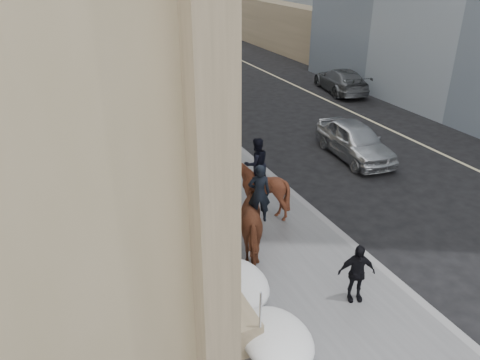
# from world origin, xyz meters

# --- Properties ---
(ground) EXTENTS (140.00, 140.00, 0.00)m
(ground) POSITION_xyz_m (0.00, 0.00, 0.00)
(ground) COLOR black
(ground) RESTS_ON ground
(sidewalk) EXTENTS (5.00, 80.00, 0.12)m
(sidewalk) POSITION_xyz_m (0.00, 10.00, 0.06)
(sidewalk) COLOR #4F4F52
(sidewalk) RESTS_ON ground
(curb) EXTENTS (0.24, 80.00, 0.12)m
(curb) POSITION_xyz_m (2.62, 10.00, 0.06)
(curb) COLOR slate
(curb) RESTS_ON ground
(lane_line) EXTENTS (0.15, 70.00, 0.01)m
(lane_line) POSITION_xyz_m (10.50, 10.00, 0.01)
(lane_line) COLOR #BFB78C
(lane_line) RESTS_ON ground
(far_podium) EXTENTS (2.00, 80.00, 4.00)m
(far_podium) POSITION_xyz_m (15.50, 10.00, 2.00)
(far_podium) COLOR #786A4D
(far_podium) RESTS_ON ground
(streetlight_mid) EXTENTS (1.71, 0.24, 8.00)m
(streetlight_mid) POSITION_xyz_m (2.74, 14.00, 4.58)
(streetlight_mid) COLOR #2D2D30
(streetlight_mid) RESTS_ON ground
(traffic_signal) EXTENTS (4.10, 0.22, 6.00)m
(traffic_signal) POSITION_xyz_m (2.07, 22.00, 4.00)
(traffic_signal) COLOR #2D2D30
(traffic_signal) RESTS_ON ground
(snow_bank) EXTENTS (1.70, 18.10, 0.76)m
(snow_bank) POSITION_xyz_m (-1.42, 8.11, 0.47)
(snow_bank) COLOR silver
(snow_bank) RESTS_ON sidewalk
(mounted_horse_left) EXTENTS (1.77, 2.54, 2.65)m
(mounted_horse_left) POSITION_xyz_m (-0.13, 1.54, 1.17)
(mounted_horse_left) COLOR #4F2817
(mounted_horse_left) RESTS_ON sidewalk
(mounted_horse_right) EXTENTS (1.56, 1.75, 2.61)m
(mounted_horse_right) POSITION_xyz_m (0.80, 3.48, 1.19)
(mounted_horse_right) COLOR #4A2315
(mounted_horse_right) RESTS_ON sidewalk
(pedestrian) EXTENTS (0.99, 0.66, 1.56)m
(pedestrian) POSITION_xyz_m (1.14, -1.32, 0.90)
(pedestrian) COLOR black
(pedestrian) RESTS_ON sidewalk
(car_silver) EXTENTS (2.22, 4.62, 1.52)m
(car_silver) POSITION_xyz_m (6.75, 6.32, 0.76)
(car_silver) COLOR #B8BCC1
(car_silver) RESTS_ON ground
(car_grey) EXTENTS (2.99, 5.29, 1.45)m
(car_grey) POSITION_xyz_m (12.29, 15.26, 0.72)
(car_grey) COLOR #515558
(car_grey) RESTS_ON ground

